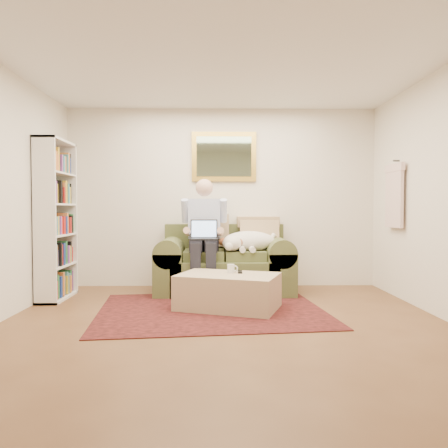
{
  "coord_description": "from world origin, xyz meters",
  "views": [
    {
      "loc": [
        -0.08,
        -3.93,
        1.14
      ],
      "look_at": [
        0.02,
        1.48,
        0.95
      ],
      "focal_mm": 35.0,
      "sensor_mm": 36.0,
      "label": 1
    }
  ],
  "objects_px": {
    "sleeping_dog": "(249,241)",
    "bookshelf": "(56,220)",
    "seated_man": "(204,237)",
    "laptop": "(204,234)",
    "sofa": "(225,269)",
    "coffee_mug": "(231,269)",
    "ottoman": "(228,292)"
  },
  "relations": [
    {
      "from": "coffee_mug",
      "to": "bookshelf",
      "type": "distance_m",
      "value": 2.32
    },
    {
      "from": "laptop",
      "to": "ottoman",
      "type": "xyz_separation_m",
      "value": [
        0.3,
        -0.77,
        -0.61
      ]
    },
    {
      "from": "sofa",
      "to": "ottoman",
      "type": "xyz_separation_m",
      "value": [
        0.02,
        -1.01,
        -0.12
      ]
    },
    {
      "from": "coffee_mug",
      "to": "ottoman",
      "type": "bearing_deg",
      "value": -109.18
    },
    {
      "from": "bookshelf",
      "to": "coffee_mug",
      "type": "bearing_deg",
      "value": -13.18
    },
    {
      "from": "seated_man",
      "to": "sleeping_dog",
      "type": "distance_m",
      "value": 0.61
    },
    {
      "from": "laptop",
      "to": "bookshelf",
      "type": "bearing_deg",
      "value": -174.97
    },
    {
      "from": "ottoman",
      "to": "bookshelf",
      "type": "height_order",
      "value": "bookshelf"
    },
    {
      "from": "seated_man",
      "to": "laptop",
      "type": "relative_size",
      "value": 4.33
    },
    {
      "from": "seated_man",
      "to": "bookshelf",
      "type": "distance_m",
      "value": 1.89
    },
    {
      "from": "laptop",
      "to": "bookshelf",
      "type": "height_order",
      "value": "bookshelf"
    },
    {
      "from": "seated_man",
      "to": "coffee_mug",
      "type": "relative_size",
      "value": 15.44
    },
    {
      "from": "sleeping_dog",
      "to": "seated_man",
      "type": "bearing_deg",
      "value": -172.87
    },
    {
      "from": "laptop",
      "to": "ottoman",
      "type": "bearing_deg",
      "value": -68.98
    },
    {
      "from": "seated_man",
      "to": "bookshelf",
      "type": "height_order",
      "value": "bookshelf"
    },
    {
      "from": "sleeping_dog",
      "to": "bookshelf",
      "type": "xyz_separation_m",
      "value": [
        -2.46,
        -0.31,
        0.3
      ]
    },
    {
      "from": "sleeping_dog",
      "to": "coffee_mug",
      "type": "xyz_separation_m",
      "value": [
        -0.27,
        -0.82,
        -0.25
      ]
    },
    {
      "from": "sofa",
      "to": "ottoman",
      "type": "distance_m",
      "value": 1.02
    },
    {
      "from": "bookshelf",
      "to": "ottoman",
      "type": "bearing_deg",
      "value": -15.82
    },
    {
      "from": "sofa",
      "to": "bookshelf",
      "type": "distance_m",
      "value": 2.28
    },
    {
      "from": "sofa",
      "to": "seated_man",
      "type": "height_order",
      "value": "seated_man"
    },
    {
      "from": "laptop",
      "to": "coffee_mug",
      "type": "height_order",
      "value": "laptop"
    },
    {
      "from": "laptop",
      "to": "coffee_mug",
      "type": "distance_m",
      "value": 0.84
    },
    {
      "from": "sleeping_dog",
      "to": "ottoman",
      "type": "xyz_separation_m",
      "value": [
        -0.31,
        -0.92,
        -0.5
      ]
    },
    {
      "from": "seated_man",
      "to": "sleeping_dog",
      "type": "bearing_deg",
      "value": 7.13
    },
    {
      "from": "laptop",
      "to": "bookshelf",
      "type": "distance_m",
      "value": 1.88
    },
    {
      "from": "seated_man",
      "to": "bookshelf",
      "type": "xyz_separation_m",
      "value": [
        -1.86,
        -0.23,
        0.23
      ]
    },
    {
      "from": "sofa",
      "to": "ottoman",
      "type": "bearing_deg",
      "value": -88.74
    },
    {
      "from": "ottoman",
      "to": "coffee_mug",
      "type": "xyz_separation_m",
      "value": [
        0.03,
        0.1,
        0.25
      ]
    },
    {
      "from": "seated_man",
      "to": "bookshelf",
      "type": "bearing_deg",
      "value": -172.8
    },
    {
      "from": "laptop",
      "to": "ottoman",
      "type": "distance_m",
      "value": 1.03
    },
    {
      "from": "sofa",
      "to": "bookshelf",
      "type": "xyz_separation_m",
      "value": [
        -2.13,
        -0.4,
        0.68
      ]
    }
  ]
}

